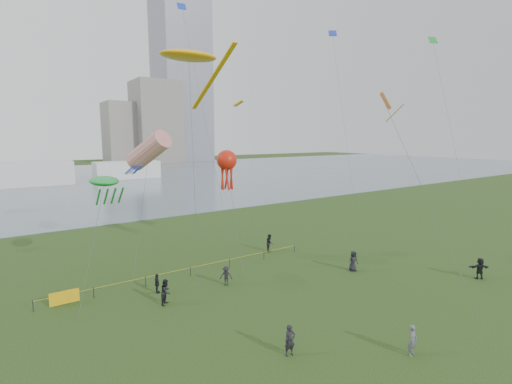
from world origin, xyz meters
TOP-DOWN VIEW (x-y plane):
  - ground_plane at (0.00, 0.00)m, footprint 400.00×400.00m
  - lake at (0.00, 100.00)m, footprint 400.00×120.00m
  - tower at (62.00, 168.00)m, footprint 24.00×24.00m
  - building_mid at (46.00, 162.00)m, footprint 20.00×20.00m
  - building_low at (32.00, 168.00)m, footprint 16.00×18.00m
  - pavilion_left at (-12.00, 95.00)m, footprint 22.00×8.00m
  - pavilion_right at (14.00, 98.00)m, footprint 18.00×7.00m
  - fence at (-9.15, 15.86)m, footprint 24.07×0.07m
  - kite_flyer at (2.27, -2.30)m, footprint 0.75×0.60m
  - spectator_a at (-6.83, 11.73)m, footprint 1.16×1.16m
  - spectator_b at (-1.46, 12.26)m, footprint 1.20×1.15m
  - spectator_c at (-6.70, 14.01)m, footprint 0.45×0.94m
  - spectator_d at (9.85, 8.60)m, footprint 1.04×0.79m
  - spectator_e at (17.41, 1.12)m, footprint 1.74×1.42m
  - spectator_f at (-3.44, 1.58)m, footprint 0.72×0.54m
  - spectator_g at (7.01, 17.66)m, footprint 1.14×1.16m
  - kite_stingray at (-2.16, 16.86)m, footprint 5.07×10.06m
  - kite_windsock at (-4.65, 20.94)m, footprint 5.17×6.93m
  - kite_creature at (-9.42, 17.63)m, footprint 4.35×6.93m
  - kite_octopus at (2.09, 18.14)m, footprint 2.86×7.16m
  - kite_delta at (9.63, 5.40)m, footprint 3.66×11.28m
  - small_kites at (5.42, 18.19)m, footprint 41.60×15.84m

SIDE VIEW (x-z plane):
  - ground_plane at x=0.00m, z-range 0.00..0.00m
  - lake at x=0.00m, z-range -0.02..0.06m
  - fence at x=-9.15m, z-range 0.03..1.08m
  - spectator_c at x=-6.70m, z-range 0.00..1.56m
  - spectator_b at x=-1.46m, z-range 0.00..1.64m
  - spectator_f at x=-3.44m, z-range 0.00..1.80m
  - kite_flyer at x=2.27m, z-range 0.00..1.81m
  - spectator_e at x=17.41m, z-range 0.00..1.86m
  - spectator_g at x=7.01m, z-range 0.00..1.88m
  - spectator_d at x=9.85m, z-range 0.00..1.90m
  - spectator_a at x=-6.83m, z-range 0.00..1.90m
  - pavilion_right at x=14.00m, z-range 0.00..5.00m
  - pavilion_left at x=-12.00m, z-range 0.00..6.00m
  - kite_creature at x=-9.42m, z-range 4.14..13.25m
  - kite_octopus at x=2.09m, z-range 4.38..15.33m
  - kite_windsock at x=-4.65m, z-range 4.49..17.38m
  - building_low at x=32.00m, z-range 0.00..28.00m
  - kite_delta at x=9.63m, z-range 6.50..22.21m
  - kite_stingray at x=-2.16m, z-range 9.22..28.62m
  - building_mid at x=46.00m, z-range 0.00..38.00m
  - small_kites at x=5.42m, z-range 22.13..26.29m
  - tower at x=62.00m, z-range 0.00..120.00m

